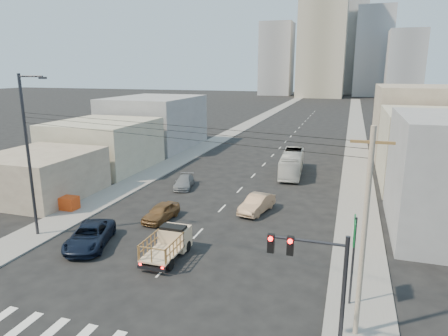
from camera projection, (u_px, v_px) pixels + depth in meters
The scene contains 26 objects.
ground at pixel (148, 286), 23.25m from camera, with size 420.00×420.00×0.00m, color black.
sidewalk_left at pixel (249, 124), 91.43m from camera, with size 3.50×180.00×0.12m, color gray.
sidewalk_right at pixel (356, 129), 84.49m from camera, with size 3.50×180.00×0.12m, color gray.
lane_dashes at pixel (288, 139), 72.25m from camera, with size 0.15×104.00×0.01m.
flatbed_pickup at pixel (168, 242), 26.53m from camera, with size 1.95×4.41×1.90m.
navy_pickup at pixel (90, 236), 28.34m from camera, with size 2.53×5.48×1.52m, color black.
city_bus at pixel (292, 163), 47.71m from camera, with size 2.30×9.82×2.73m, color silver.
sedan_brown at pixel (161, 212), 33.22m from camera, with size 1.66×4.14×1.41m, color brown.
sedan_tan at pixel (257, 204), 35.09m from camera, with size 1.62×4.65×1.53m, color tan.
sedan_grey at pixel (184, 182), 42.37m from camera, with size 1.72×4.24×1.23m, color gray.
traffic_signal at pixel (318, 277), 16.14m from camera, with size 3.23×0.35×6.00m.
green_sign at pixel (354, 240), 20.44m from camera, with size 0.18×1.60×5.00m.
utility_pole at pixel (364, 234), 17.68m from camera, with size 1.80×0.24×10.00m.
streetlamp_left at pixel (29, 152), 28.76m from camera, with size 2.36×0.25×12.00m.
overhead_wires at pixel (154, 129), 22.48m from camera, with size 23.01×5.02×0.72m.
crate_stack at pixel (67, 203), 35.55m from camera, with size 1.80×1.20×1.14m.
bldg_right_mid at pixel (437, 149), 42.42m from camera, with size 11.00×14.00×8.00m, color #A69E85.
bldg_right_far at pixel (420, 122), 56.83m from camera, with size 12.00×16.00×10.00m, color gray.
bldg_left_near at pixel (41, 175), 39.12m from camera, with size 9.00×10.00×4.40m, color gray.
bldg_left_mid at pixel (103, 145), 50.32m from camera, with size 11.00×12.00×6.00m, color #A69E85.
bldg_left_far at pixel (155, 122), 64.10m from camera, with size 12.00×16.00×8.00m, color gray.
high_rise_tower at pixel (323, 28), 174.41m from camera, with size 20.00×20.00×60.00m, color tan.
midrise_ne at pixel (373, 52), 184.19m from camera, with size 16.00×16.00×40.00m, color gray.
midrise_nw at pixel (277, 59), 193.27m from camera, with size 15.00×15.00×34.00m, color gray.
midrise_back at pixel (347, 49), 201.12m from camera, with size 18.00×18.00×44.00m, color gray.
midrise_east at pixel (405, 65), 163.60m from camera, with size 14.00×14.00×28.00m, color gray.
Camera 1 is at (10.57, -18.57, 12.26)m, focal length 32.00 mm.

